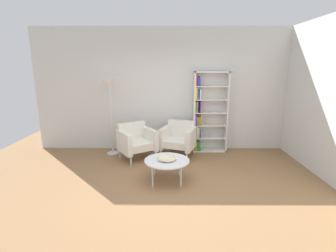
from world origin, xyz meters
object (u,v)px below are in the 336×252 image
object	(u,v)px
bookshelf_tall	(207,113)
armchair_corner_red	(136,141)
coffee_table_low	(167,161)
decorative_bowl	(167,158)
floor_lamp_torchiere	(110,92)
armchair_near_window	(179,138)

from	to	relation	value
bookshelf_tall	armchair_corner_red	xyz separation A→B (m)	(-1.63, -0.56, -0.52)
armchair_corner_red	coffee_table_low	bearing A→B (deg)	-91.69
bookshelf_tall	coffee_table_low	size ratio (longest dim) A/B	2.37
bookshelf_tall	coffee_table_low	xyz separation A→B (m)	(-0.94, -1.69, -0.56)
decorative_bowl	floor_lamp_torchiere	distance (m)	2.17
bookshelf_tall	floor_lamp_torchiere	bearing A→B (deg)	-173.30
armchair_near_window	coffee_table_low	bearing A→B (deg)	-81.18
coffee_table_low	armchair_corner_red	world-z (taller)	armchair_corner_red
coffee_table_low	armchair_near_window	world-z (taller)	armchair_near_window
bookshelf_tall	armchair_near_window	world-z (taller)	bookshelf_tall
bookshelf_tall	decorative_bowl	xyz separation A→B (m)	(-0.94, -1.69, -0.50)
coffee_table_low	floor_lamp_torchiere	size ratio (longest dim) A/B	0.46
coffee_table_low	armchair_near_window	size ratio (longest dim) A/B	0.90
floor_lamp_torchiere	armchair_near_window	bearing A→B (deg)	-3.33
coffee_table_low	armchair_corner_red	size ratio (longest dim) A/B	0.85
armchair_near_window	bookshelf_tall	bearing A→B (deg)	46.83
armchair_near_window	armchair_corner_red	distance (m)	0.97
coffee_table_low	floor_lamp_torchiere	distance (m)	2.20
armchair_near_window	floor_lamp_torchiere	bearing A→B (deg)	-163.72
bookshelf_tall	armchair_near_window	xyz separation A→B (m)	(-0.68, -0.35, -0.52)
armchair_corner_red	armchair_near_window	bearing A→B (deg)	-20.71
decorative_bowl	armchair_corner_red	size ratio (longest dim) A/B	0.34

